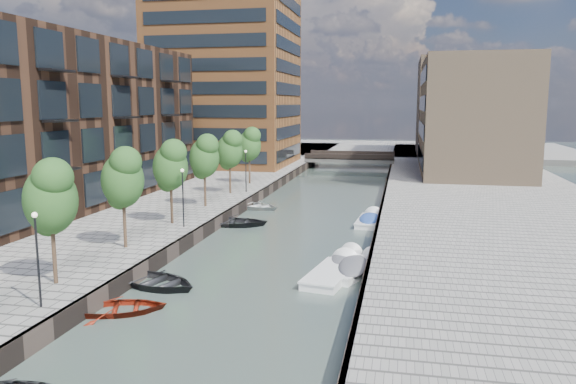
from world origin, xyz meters
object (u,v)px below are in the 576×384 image
(sloop_4, at_px, (236,226))
(motorboat_2, at_px, (335,273))
(sloop_0, at_px, (156,286))
(car, at_px, (432,167))
(tree_1, at_px, (50,195))
(motorboat_4, at_px, (344,260))
(tree_4, at_px, (204,155))
(tree_6, at_px, (249,144))
(motorboat_1, at_px, (357,268))
(tree_5, at_px, (230,149))
(sloop_2, at_px, (121,312))
(bridge, at_px, (350,158))
(motorboat_3, at_px, (370,220))
(tree_2, at_px, (123,176))
(sloop_3, at_px, (256,209))
(tree_3, at_px, (170,164))

(sloop_4, xyz_separation_m, motorboat_2, (9.30, -11.33, 0.11))
(sloop_0, height_order, car, car)
(tree_1, relative_size, motorboat_4, 1.29)
(sloop_0, bearing_deg, tree_4, 30.64)
(tree_6, height_order, sloop_4, tree_6)
(tree_6, height_order, motorboat_1, tree_6)
(tree_5, distance_m, sloop_0, 25.56)
(sloop_4, bearing_deg, motorboat_2, -146.35)
(sloop_0, relative_size, motorboat_1, 0.89)
(motorboat_1, relative_size, motorboat_4, 1.21)
(tree_6, xyz_separation_m, motorboat_1, (13.87, -26.90, -5.09))
(sloop_2, bearing_deg, motorboat_1, -72.20)
(tree_6, xyz_separation_m, motorboat_4, (12.95, -25.31, -5.13))
(bridge, distance_m, tree_4, 41.08)
(tree_4, bearing_deg, motorboat_3, 2.86)
(tree_2, height_order, tree_6, same)
(motorboat_4, bearing_deg, sloop_3, 121.28)
(bridge, bearing_deg, tree_1, -97.93)
(tree_6, xyz_separation_m, sloop_4, (3.40, -16.50, -5.31))
(tree_2, relative_size, tree_6, 1.00)
(motorboat_3, xyz_separation_m, car, (6.13, 27.82, 1.43))
(tree_1, relative_size, tree_3, 1.00)
(bridge, relative_size, motorboat_2, 2.20)
(tree_2, height_order, tree_3, same)
(motorboat_3, bearing_deg, tree_3, -150.89)
(sloop_0, bearing_deg, bridge, 14.17)
(tree_2, bearing_deg, tree_4, 90.00)
(tree_3, height_order, motorboat_4, tree_3)
(bridge, height_order, tree_3, tree_3)
(tree_6, xyz_separation_m, sloop_0, (3.66, -31.73, -5.31))
(bridge, bearing_deg, motorboat_4, -85.04)
(sloop_0, xyz_separation_m, motorboat_1, (10.20, 4.83, 0.22))
(motorboat_1, height_order, motorboat_2, motorboat_2)
(sloop_2, bearing_deg, motorboat_4, -64.69)
(tree_5, xyz_separation_m, sloop_3, (3.15, -2.18, -5.31))
(tree_5, bearing_deg, motorboat_2, -58.63)
(sloop_2, bearing_deg, sloop_4, -21.66)
(bridge, relative_size, sloop_3, 2.72)
(car, bearing_deg, tree_5, -131.15)
(tree_2, xyz_separation_m, tree_3, (0.00, 7.00, 0.00))
(motorboat_3, height_order, car, car)
(motorboat_2, bearing_deg, sloop_0, -156.63)
(motorboat_1, bearing_deg, tree_6, 117.27)
(motorboat_4, bearing_deg, sloop_4, 137.31)
(motorboat_2, xyz_separation_m, motorboat_4, (0.25, 2.52, 0.07))
(sloop_0, bearing_deg, sloop_2, -161.16)
(motorboat_1, distance_m, car, 41.88)
(tree_1, bearing_deg, bridge, 82.07)
(motorboat_2, bearing_deg, car, 80.29)
(motorboat_4, bearing_deg, motorboat_1, -60.01)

